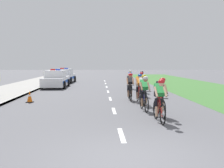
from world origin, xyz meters
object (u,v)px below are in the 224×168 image
cyclist_sixth (141,84)px  cyclist_eighth (142,82)px  cyclist_fourth (143,89)px  police_car_second (64,76)px  cyclist_seventh (130,86)px  traffic_cone_near (30,97)px  cyclist_second (161,96)px  cyclist_ninth (130,79)px  cyclist_fifth (139,88)px  police_car_nearest (56,80)px  cyclist_lead (159,100)px  cyclist_third (144,93)px

cyclist_sixth → cyclist_eighth: 1.99m
cyclist_fourth → police_car_second: 16.91m
cyclist_seventh → traffic_cone_near: cyclist_seventh is taller
cyclist_sixth → cyclist_eighth: size_ratio=1.00×
cyclist_second → cyclist_ninth: same height
cyclist_fifth → police_car_nearest: size_ratio=0.39×
cyclist_second → police_car_nearest: 14.27m
cyclist_ninth → police_car_second: size_ratio=0.38×
cyclist_eighth → cyclist_lead: bearing=-95.3°
cyclist_fourth → cyclist_fifth: same height
cyclist_lead → cyclist_eighth: bearing=84.7°
police_car_second → traffic_cone_near: police_car_second is taller
police_car_nearest → police_car_second: bearing=90.0°
cyclist_fourth → traffic_cone_near: size_ratio=2.69×
traffic_cone_near → cyclist_sixth: bearing=22.1°
cyclist_second → cyclist_fifth: bearing=94.3°
cyclist_eighth → cyclist_ninth: size_ratio=1.00×
police_car_nearest → police_car_second: same height
cyclist_sixth → cyclist_ninth: same height
cyclist_second → police_car_second: (-6.10, 18.67, -0.11)m
cyclist_ninth → traffic_cone_near: size_ratio=2.69×
cyclist_lead → police_car_nearest: bearing=112.8°
police_car_nearest → traffic_cone_near: size_ratio=6.91×
cyclist_seventh → police_car_nearest: 9.87m
traffic_cone_near → cyclist_seventh: bearing=6.4°
cyclist_seventh → police_car_second: (-5.43, 14.01, -0.11)m
cyclist_lead → cyclist_fourth: 3.80m
cyclist_second → cyclist_ninth: bearing=89.4°
cyclist_seventh → cyclist_eighth: bearing=71.9°
cyclist_third → cyclist_seventh: bearing=94.0°
cyclist_second → cyclist_seventh: size_ratio=1.00×
police_car_nearest → traffic_cone_near: bearing=-89.8°
cyclist_third → cyclist_eighth: size_ratio=1.00×
cyclist_lead → cyclist_second: same height
cyclist_third → cyclist_sixth: size_ratio=1.00×
cyclist_eighth → traffic_cone_near: 8.09m
cyclist_sixth → cyclist_eighth: same height
police_car_second → cyclist_third: bearing=-71.9°
cyclist_second → cyclist_third: same height
cyclist_second → cyclist_fifth: size_ratio=1.00×
cyclist_fifth → cyclist_sixth: 2.91m
cyclist_fifth → police_car_second: size_ratio=0.38×
cyclist_third → traffic_cone_near: size_ratio=2.69×
cyclist_lead → cyclist_second: size_ratio=1.00×
cyclist_ninth → police_car_nearest: bearing=166.6°
cyclist_lead → police_car_second: bearing=106.5°
cyclist_seventh → police_car_nearest: (-5.43, 8.24, -0.11)m
cyclist_seventh → traffic_cone_near: size_ratio=2.69×
cyclist_ninth → police_car_second: (-6.23, 7.25, -0.11)m
police_car_second → traffic_cone_near: 14.62m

